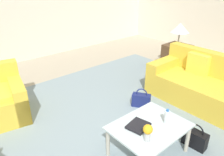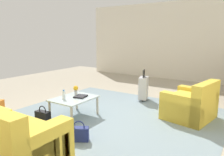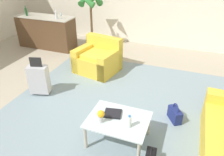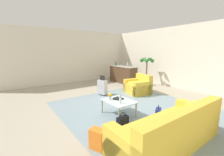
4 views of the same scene
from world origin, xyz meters
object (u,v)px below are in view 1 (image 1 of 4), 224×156
Objects in this scene: coffee_table_book at (138,126)px; side_table at (176,57)px; handbag_navy at (141,100)px; flower_vase at (148,131)px; handbag_black at (195,138)px; table_lamp at (180,28)px; coffee_table at (149,130)px; water_bottle at (167,117)px; couch at (222,93)px.

side_table is at bearing 14.28° from coffee_table_book.
coffee_table_book is 0.73× the size of handbag_navy.
coffee_table_book is 0.27m from flower_vase.
handbag_black is (-2.22, -1.83, -0.17)m from side_table.
table_lamp is 2.30m from handbag_navy.
flower_vase is (-0.22, -0.15, 0.18)m from coffee_table.
coffee_table is at bearing 153.43° from water_bottle.
flower_vase is 1.47m from handbag_navy.
couch is 1.93m from coffee_table_book.
flower_vase is 0.93m from handbag_black.
flower_vase is at bearing -151.35° from side_table.
couch reaches higher than side_table.
couch reaches higher than flower_vase.
water_bottle is 1.17m from handbag_navy.
table_lamp reaches higher than water_bottle.
table_lamp reaches higher than side_table.
side_table is (1.00, 1.60, -0.00)m from couch.
couch is 1.25m from handbag_black.
water_bottle is at bearing -148.39° from side_table.
water_bottle is 0.57× the size of handbag_navy.
coffee_table_book is 0.44× the size of side_table.
handbag_navy is at bearing 80.28° from handbag_black.
water_bottle is (0.20, -0.10, 0.15)m from coffee_table.
table_lamp is (2.60, 1.60, 0.47)m from water_bottle.
coffee_table_book is at bearing 174.64° from couch.
flower_vase is 0.57× the size of handbag_black.
coffee_table_book reaches higher than handbag_navy.
coffee_table is at bearing -151.82° from table_lamp.
water_bottle is 0.42m from flower_vase.
handbag_navy is (0.78, 0.83, -0.25)m from coffee_table.
water_bottle is 3.06m from side_table.
flower_vase reaches higher than handbag_black.
flower_vase is (-0.42, -0.05, 0.03)m from water_bottle.
table_lamp is at bearing 31.61° from water_bottle.
handbag_navy is at bearing 44.28° from flower_vase.
side_table is at bearing 31.61° from water_bottle.
water_bottle is 0.57× the size of handbag_black.
flower_vase is at bearing -178.58° from couch.
side_table is (3.02, 1.65, -0.26)m from flower_vase.
couch is 6.97× the size of handbag_black.
couch is 2.02m from table_lamp.
coffee_table is 0.16m from coffee_table_book.
coffee_table_book is 0.49× the size of table_lamp.
handbag_black is (-0.20, -1.16, 0.00)m from handbag_navy.
water_bottle is at bearing -148.39° from table_lamp.
water_bottle is at bearing 149.01° from handbag_black.
handbag_black is at bearing -41.90° from coffee_table_book.
couch reaches higher than handbag_black.
coffee_table is 2.59× the size of handbag_black.
coffee_table_book is (-1.92, 0.18, 0.15)m from couch.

